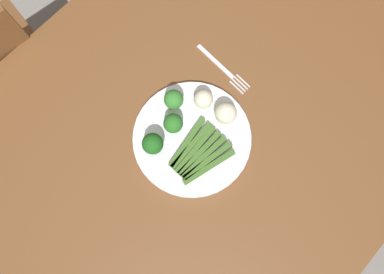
{
  "coord_description": "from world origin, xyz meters",
  "views": [
    {
      "loc": [
        0.11,
        0.13,
        1.53
      ],
      "look_at": [
        -0.02,
        0.01,
        0.77
      ],
      "focal_mm": 32.18,
      "sensor_mm": 36.0,
      "label": 1
    }
  ],
  "objects_px": {
    "broccoli_back_right": "(174,100)",
    "broccoli_outer_edge": "(153,144)",
    "asparagus_bundle": "(199,154)",
    "cauliflower_front": "(203,99)",
    "fork": "(223,69)",
    "broccoli_right": "(173,123)",
    "dining_table": "(186,151)",
    "plate": "(192,138)",
    "cauliflower_near_center": "(226,113)"
  },
  "relations": [
    {
      "from": "broccoli_right",
      "to": "broccoli_outer_edge",
      "type": "height_order",
      "value": "broccoli_outer_edge"
    },
    {
      "from": "asparagus_bundle",
      "to": "broccoli_outer_edge",
      "type": "bearing_deg",
      "value": 123.94
    },
    {
      "from": "broccoli_outer_edge",
      "to": "plate",
      "type": "bearing_deg",
      "value": 147.14
    },
    {
      "from": "broccoli_back_right",
      "to": "cauliflower_front",
      "type": "xyz_separation_m",
      "value": [
        -0.05,
        0.05,
        -0.01
      ]
    },
    {
      "from": "broccoli_outer_edge",
      "to": "cauliflower_front",
      "type": "height_order",
      "value": "broccoli_outer_edge"
    },
    {
      "from": "dining_table",
      "to": "plate",
      "type": "height_order",
      "value": "plate"
    },
    {
      "from": "fork",
      "to": "broccoli_right",
      "type": "bearing_deg",
      "value": -82.14
    },
    {
      "from": "plate",
      "to": "broccoli_outer_edge",
      "type": "bearing_deg",
      "value": -32.86
    },
    {
      "from": "broccoli_right",
      "to": "broccoli_back_right",
      "type": "relative_size",
      "value": 0.99
    },
    {
      "from": "plate",
      "to": "cauliflower_near_center",
      "type": "bearing_deg",
      "value": 166.43
    },
    {
      "from": "dining_table",
      "to": "cauliflower_front",
      "type": "relative_size",
      "value": 29.36
    },
    {
      "from": "cauliflower_front",
      "to": "cauliflower_near_center",
      "type": "bearing_deg",
      "value": 98.24
    },
    {
      "from": "plate",
      "to": "broccoli_outer_edge",
      "type": "xyz_separation_m",
      "value": [
        0.07,
        -0.05,
        0.04
      ]
    },
    {
      "from": "asparagus_bundle",
      "to": "broccoli_back_right",
      "type": "bearing_deg",
      "value": 69.0
    },
    {
      "from": "asparagus_bundle",
      "to": "broccoli_right",
      "type": "height_order",
      "value": "broccoli_right"
    },
    {
      "from": "broccoli_right",
      "to": "broccoli_outer_edge",
      "type": "distance_m",
      "value": 0.06
    },
    {
      "from": "broccoli_back_right",
      "to": "asparagus_bundle",
      "type": "bearing_deg",
      "value": 68.01
    },
    {
      "from": "broccoli_outer_edge",
      "to": "broccoli_back_right",
      "type": "xyz_separation_m",
      "value": [
        -0.1,
        -0.04,
        -0.0
      ]
    },
    {
      "from": "dining_table",
      "to": "plate",
      "type": "relative_size",
      "value": 4.81
    },
    {
      "from": "cauliflower_near_center",
      "to": "cauliflower_front",
      "type": "height_order",
      "value": "cauliflower_near_center"
    },
    {
      "from": "dining_table",
      "to": "cauliflower_front",
      "type": "bearing_deg",
      "value": -161.9
    },
    {
      "from": "broccoli_back_right",
      "to": "cauliflower_front",
      "type": "height_order",
      "value": "broccoli_back_right"
    },
    {
      "from": "asparagus_bundle",
      "to": "cauliflower_front",
      "type": "relative_size",
      "value": 3.18
    },
    {
      "from": "asparagus_bundle",
      "to": "dining_table",
      "type": "bearing_deg",
      "value": 88.43
    },
    {
      "from": "plate",
      "to": "cauliflower_front",
      "type": "distance_m",
      "value": 0.09
    },
    {
      "from": "plate",
      "to": "broccoli_back_right",
      "type": "bearing_deg",
      "value": -110.05
    },
    {
      "from": "broccoli_back_right",
      "to": "broccoli_right",
      "type": "bearing_deg",
      "value": 42.28
    },
    {
      "from": "broccoli_back_right",
      "to": "cauliflower_front",
      "type": "relative_size",
      "value": 1.23
    },
    {
      "from": "broccoli_back_right",
      "to": "fork",
      "type": "distance_m",
      "value": 0.16
    },
    {
      "from": "dining_table",
      "to": "cauliflower_near_center",
      "type": "xyz_separation_m",
      "value": [
        -0.1,
        0.03,
        0.14
      ]
    },
    {
      "from": "dining_table",
      "to": "asparagus_bundle",
      "type": "height_order",
      "value": "asparagus_bundle"
    },
    {
      "from": "broccoli_back_right",
      "to": "cauliflower_near_center",
      "type": "height_order",
      "value": "broccoli_back_right"
    },
    {
      "from": "cauliflower_front",
      "to": "broccoli_outer_edge",
      "type": "bearing_deg",
      "value": -3.4
    },
    {
      "from": "dining_table",
      "to": "broccoli_back_right",
      "type": "distance_m",
      "value": 0.17
    },
    {
      "from": "dining_table",
      "to": "broccoli_right",
      "type": "relative_size",
      "value": 24.22
    },
    {
      "from": "broccoli_right",
      "to": "fork",
      "type": "bearing_deg",
      "value": -175.02
    },
    {
      "from": "asparagus_bundle",
      "to": "cauliflower_near_center",
      "type": "relative_size",
      "value": 2.79
    },
    {
      "from": "broccoli_right",
      "to": "fork",
      "type": "xyz_separation_m",
      "value": [
        -0.19,
        -0.02,
        -0.04
      ]
    },
    {
      "from": "plate",
      "to": "cauliflower_near_center",
      "type": "xyz_separation_m",
      "value": [
        -0.09,
        0.02,
        0.03
      ]
    },
    {
      "from": "broccoli_back_right",
      "to": "broccoli_outer_edge",
      "type": "bearing_deg",
      "value": 19.39
    },
    {
      "from": "plate",
      "to": "asparagus_bundle",
      "type": "xyz_separation_m",
      "value": [
        0.02,
        0.04,
        0.01
      ]
    },
    {
      "from": "dining_table",
      "to": "broccoli_outer_edge",
      "type": "distance_m",
      "value": 0.17
    },
    {
      "from": "asparagus_bundle",
      "to": "broccoli_outer_edge",
      "type": "distance_m",
      "value": 0.11
    },
    {
      "from": "cauliflower_near_center",
      "to": "fork",
      "type": "xyz_separation_m",
      "value": [
        -0.09,
        -0.09,
        -0.04
      ]
    },
    {
      "from": "broccoli_back_right",
      "to": "fork",
      "type": "relative_size",
      "value": 0.33
    },
    {
      "from": "broccoli_outer_edge",
      "to": "fork",
      "type": "bearing_deg",
      "value": -176.36
    },
    {
      "from": "asparagus_bundle",
      "to": "fork",
      "type": "relative_size",
      "value": 0.85
    },
    {
      "from": "broccoli_right",
      "to": "plate",
      "type": "bearing_deg",
      "value": 102.1
    },
    {
      "from": "asparagus_bundle",
      "to": "fork",
      "type": "bearing_deg",
      "value": 28.12
    },
    {
      "from": "cauliflower_front",
      "to": "broccoli_right",
      "type": "bearing_deg",
      "value": -5.53
    }
  ]
}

